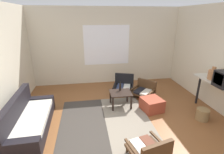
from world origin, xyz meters
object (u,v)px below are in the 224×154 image
couch (29,120)px  armchair_by_window (124,85)px  ottoman_orange (152,105)px  console_shelf (220,88)px  armchair_striped_foreground (150,150)px  armchair_corner (144,90)px  clay_vase (213,74)px  wicker_basket (202,114)px  glass_bottle (120,87)px  coffee_table (121,95)px

couch → armchair_by_window: (2.51, 1.58, 0.01)m
armchair_by_window → ottoman_orange: 1.35m
ottoman_orange → console_shelf: bearing=-21.6°
armchair_striped_foreground → armchair_corner: (0.75, 2.42, -0.00)m
armchair_corner → console_shelf: 2.00m
ottoman_orange → clay_vase: size_ratio=1.56×
couch → wicker_basket: couch is taller
wicker_basket → clay_vase: bearing=44.1°
armchair_corner → ottoman_orange: bearing=-94.7°
clay_vase → glass_bottle: bearing=161.6°
coffee_table → glass_bottle: glass_bottle is taller
armchair_striped_foreground → armchair_corner: size_ratio=0.88×
armchair_corner → coffee_table: bearing=-151.2°
ottoman_orange → wicker_basket: bearing=-30.2°
ottoman_orange → armchair_corner: bearing=85.3°
glass_bottle → couch: bearing=-160.2°
glass_bottle → console_shelf: bearing=-25.5°
couch → glass_bottle: couch is taller
coffee_table → couch: bearing=-163.3°
coffee_table → wicker_basket: (1.83, -0.95, -0.20)m
couch → armchair_corner: (3.06, 1.13, 0.01)m
clay_vase → console_shelf: bearing=-90.0°
armchair_striped_foreground → console_shelf: bearing=26.5°
couch → coffee_table: (2.21, 0.66, 0.11)m
coffee_table → armchair_by_window: bearing=72.0°
glass_bottle → wicker_basket: 2.15m
ottoman_orange → glass_bottle: 0.97m
armchair_striped_foreground → clay_vase: (2.11, 1.37, 0.78)m
couch → wicker_basket: (4.04, -0.29, -0.09)m
armchair_by_window → wicker_basket: bearing=-50.6°
coffee_table → wicker_basket: 2.07m
armchair_striped_foreground → console_shelf: console_shelf is taller
console_shelf → wicker_basket: size_ratio=5.27×
armchair_striped_foreground → console_shelf: (2.11, 1.05, 0.55)m
armchair_striped_foreground → armchair_by_window: bearing=85.9°
couch → wicker_basket: size_ratio=6.35×
armchair_striped_foreground → wicker_basket: size_ratio=2.41×
couch → wicker_basket: bearing=-4.1°
armchair_corner → wicker_basket: armchair_corner is taller
glass_bottle → ottoman_orange: bearing=-32.1°
couch → console_shelf: bearing=-3.1°
armchair_striped_foreground → ottoman_orange: (0.69, 1.61, -0.07)m
console_shelf → wicker_basket: 0.75m
wicker_basket → armchair_striped_foreground: bearing=-149.9°
couch → armchair_striped_foreground: 2.64m
console_shelf → armchair_by_window: bearing=136.3°
console_shelf → glass_bottle: size_ratio=6.12×
armchair_corner → ottoman_orange: 0.81m
coffee_table → armchair_striped_foreground: 1.96m
ottoman_orange → glass_bottle: bearing=147.9°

